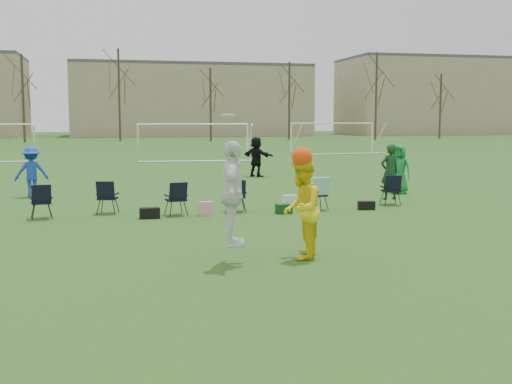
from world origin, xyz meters
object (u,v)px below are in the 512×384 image
object	(u,v)px
fielder_green_far	(399,169)
fielder_black	(256,157)
fielder_blue	(31,172)
goal_mid	(193,131)
center_contest	(273,201)
goal_right	(333,129)

from	to	relation	value
fielder_green_far	fielder_black	bearing A→B (deg)	161.59
fielder_blue	fielder_green_far	distance (m)	13.33
fielder_blue	fielder_green_far	size ratio (longest dim) A/B	0.99
fielder_blue	goal_mid	bearing A→B (deg)	-122.24
fielder_blue	center_contest	distance (m)	13.28
fielder_green_far	fielder_black	world-z (taller)	fielder_black
fielder_blue	goal_right	xyz separation A→B (m)	(20.29, 24.91, 1.03)
goal_right	fielder_blue	bearing A→B (deg)	-137.16
fielder_black	goal_mid	distance (m)	13.02
fielder_green_far	goal_right	bearing A→B (deg)	122.60
fielder_black	goal_mid	world-z (taller)	goal_mid
fielder_blue	goal_mid	xyz separation A→B (m)	(8.29, 18.91, 1.03)
fielder_blue	goal_right	distance (m)	32.14
goal_right	fielder_black	bearing A→B (deg)	-127.49
fielder_black	center_contest	world-z (taller)	center_contest
fielder_green_far	center_contest	size ratio (longest dim) A/B	0.63
fielder_black	center_contest	xyz separation A→B (m)	(-3.87, -17.98, 0.22)
fielder_black	fielder_green_far	bearing A→B (deg)	168.67
fielder_blue	goal_mid	distance (m)	20.67
fielder_black	center_contest	bearing A→B (deg)	132.33
center_contest	goal_right	xyz separation A→B (m)	(14.56, 36.89, 0.75)
fielder_blue	fielder_black	xyz separation A→B (m)	(9.59, 5.99, 0.06)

